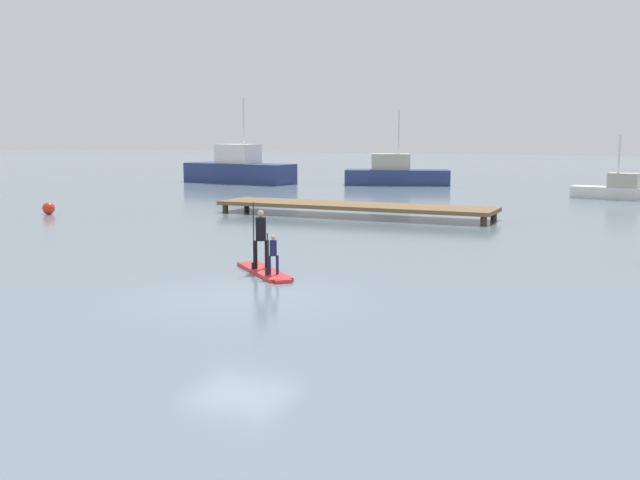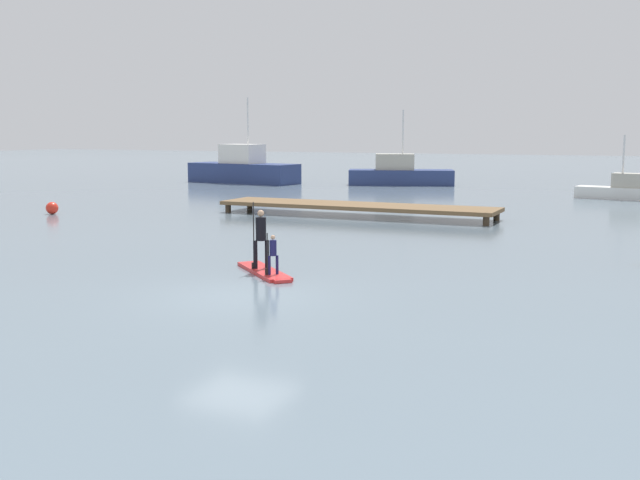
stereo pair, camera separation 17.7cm
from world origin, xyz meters
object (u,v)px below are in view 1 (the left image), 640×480
object	(u,v)px
trawler_grey_distant	(618,190)
paddler_child_solo	(273,252)
paddler_adult	(261,235)
mooring_buoy_mid	(49,208)
fishing_boat_white_large	(239,169)
motor_boat_small_navy	(396,174)
paddleboard_near	(265,272)

from	to	relation	value
trawler_grey_distant	paddler_child_solo	bearing A→B (deg)	-103.60
paddler_child_solo	paddler_adult	bearing A→B (deg)	137.08
paddler_child_solo	trawler_grey_distant	size ratio (longest dim) A/B	0.22
trawler_grey_distant	mooring_buoy_mid	bearing A→B (deg)	-140.57
fishing_boat_white_large	trawler_grey_distant	world-z (taller)	fishing_boat_white_large
motor_boat_small_navy	trawler_grey_distant	size ratio (longest dim) A/B	1.56
paddler_adult	trawler_grey_distant	xyz separation A→B (m)	(8.05, 29.44, -0.51)
fishing_boat_white_large	motor_boat_small_navy	bearing A→B (deg)	13.50
paddler_adult	mooring_buoy_mid	xyz separation A→B (m)	(-16.66, 9.12, -0.77)
paddler_child_solo	motor_boat_small_navy	bearing A→B (deg)	103.40
mooring_buoy_mid	paddler_adult	bearing A→B (deg)	-28.70
trawler_grey_distant	mooring_buoy_mid	xyz separation A→B (m)	(-24.71, -20.32, -0.26)
paddler_child_solo	motor_boat_small_navy	world-z (taller)	motor_boat_small_navy
paddler_adult	fishing_boat_white_large	xyz separation A→B (m)	(-19.78, 32.69, 0.01)
paddleboard_near	mooring_buoy_mid	bearing A→B (deg)	151.11
paddler_adult	motor_boat_small_navy	bearing A→B (deg)	102.50
fishing_boat_white_large	motor_boat_small_navy	size ratio (longest dim) A/B	1.16
paddler_adult	paddler_child_solo	bearing A→B (deg)	-42.92
paddler_adult	fishing_boat_white_large	distance (m)	38.21
paddler_adult	fishing_boat_white_large	bearing A→B (deg)	121.18
paddleboard_near	trawler_grey_distant	distance (m)	30.66
paddleboard_near	fishing_boat_white_large	bearing A→B (deg)	121.31
mooring_buoy_mid	motor_boat_small_navy	bearing A→B (deg)	71.62
paddleboard_near	mooring_buoy_mid	xyz separation A→B (m)	(-16.88, 9.32, 0.25)
fishing_boat_white_large	trawler_grey_distant	bearing A→B (deg)	-6.66
fishing_boat_white_large	trawler_grey_distant	distance (m)	28.02
fishing_boat_white_large	mooring_buoy_mid	distance (m)	23.79
paddleboard_near	motor_boat_small_navy	size ratio (longest dim) A/B	0.33
paddler_child_solo	mooring_buoy_mid	distance (m)	20.00
paddleboard_near	mooring_buoy_mid	size ratio (longest dim) A/B	4.53
fishing_boat_white_large	motor_boat_small_navy	xyz separation A→B (m)	(11.90, 2.86, -0.24)
paddleboard_near	trawler_grey_distant	bearing A→B (deg)	75.21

